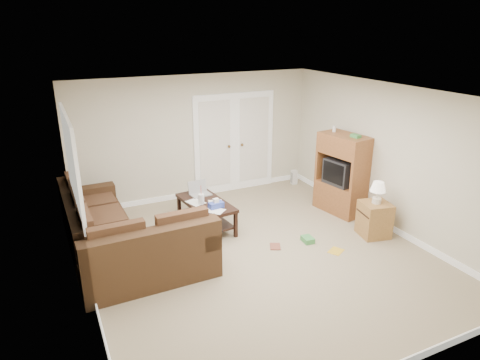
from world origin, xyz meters
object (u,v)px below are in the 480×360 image
tv_armoire (342,174)px  side_cabinet (375,216)px  sectional_sofa (119,239)px  coffee_table (206,213)px

tv_armoire → side_cabinet: bearing=-105.5°
sectional_sofa → tv_armoire: bearing=-0.6°
sectional_sofa → side_cabinet: size_ratio=2.97×
sectional_sofa → side_cabinet: side_cabinet is taller
coffee_table → tv_armoire: size_ratio=0.80×
sectional_sofa → tv_armoire: size_ratio=1.78×
sectional_sofa → tv_armoire: tv_armoire is taller
side_cabinet → coffee_table: bearing=160.5°
sectional_sofa → tv_armoire: (4.17, 0.04, 0.41)m
sectional_sofa → tv_armoire: 4.19m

